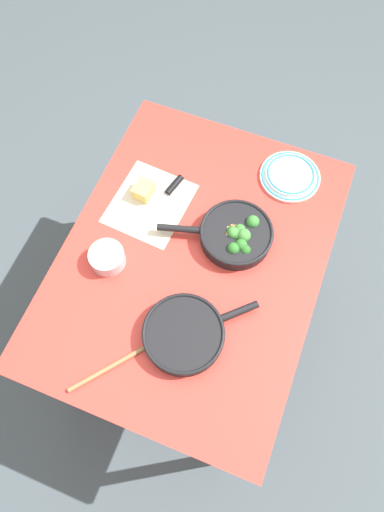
# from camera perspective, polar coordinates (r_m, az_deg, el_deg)

# --- Properties ---
(ground_plane) EXTENTS (14.00, 14.00, 0.00)m
(ground_plane) POSITION_cam_1_polar(r_m,az_deg,el_deg) (2.27, 0.00, -8.13)
(ground_plane) COLOR #424C51
(dining_table_red) EXTENTS (1.14, 0.86, 0.78)m
(dining_table_red) POSITION_cam_1_polar(r_m,az_deg,el_deg) (1.62, 0.00, -1.62)
(dining_table_red) COLOR red
(dining_table_red) RESTS_ON ground_plane
(skillet_broccoli) EXTENTS (0.25, 0.39, 0.08)m
(skillet_broccoli) POSITION_cam_1_polar(r_m,az_deg,el_deg) (1.55, 5.47, 2.68)
(skillet_broccoli) COLOR black
(skillet_broccoli) RESTS_ON dining_table_red
(skillet_eggs) EXTENTS (0.31, 0.32, 0.05)m
(skillet_eggs) POSITION_cam_1_polar(r_m,az_deg,el_deg) (1.43, -0.95, -9.73)
(skillet_eggs) COLOR black
(skillet_eggs) RESTS_ON dining_table_red
(wooden_spoon) EXTENTS (0.33, 0.27, 0.02)m
(wooden_spoon) POSITION_cam_1_polar(r_m,az_deg,el_deg) (1.44, -6.44, -11.59)
(wooden_spoon) COLOR #996B42
(wooden_spoon) RESTS_ON dining_table_red
(parchment_sheet) EXTENTS (0.30, 0.28, 0.00)m
(parchment_sheet) POSITION_cam_1_polar(r_m,az_deg,el_deg) (1.64, -5.29, 6.57)
(parchment_sheet) COLOR beige
(parchment_sheet) RESTS_ON dining_table_red
(grater_knife) EXTENTS (0.25, 0.09, 0.02)m
(grater_knife) POSITION_cam_1_polar(r_m,az_deg,el_deg) (1.65, -3.17, 7.70)
(grater_knife) COLOR silver
(grater_knife) RESTS_ON dining_table_red
(cheese_block) EXTENTS (0.08, 0.07, 0.05)m
(cheese_block) POSITION_cam_1_polar(r_m,az_deg,el_deg) (1.64, -6.08, 8.19)
(cheese_block) COLOR #E0C15B
(cheese_block) RESTS_ON dining_table_red
(dinner_plate_stack) EXTENTS (0.22, 0.22, 0.03)m
(dinner_plate_stack) POSITION_cam_1_polar(r_m,az_deg,el_deg) (1.72, 12.17, 9.79)
(dinner_plate_stack) COLOR silver
(dinner_plate_stack) RESTS_ON dining_table_red
(prep_bowl_steel) EXTENTS (0.12, 0.12, 0.06)m
(prep_bowl_steel) POSITION_cam_1_polar(r_m,az_deg,el_deg) (1.53, -10.55, -0.20)
(prep_bowl_steel) COLOR #B7B7BC
(prep_bowl_steel) RESTS_ON dining_table_red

